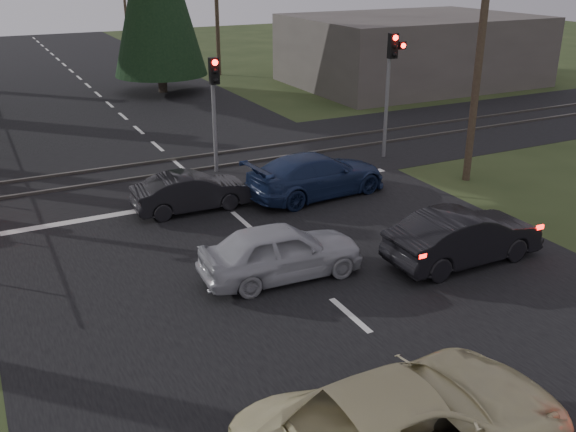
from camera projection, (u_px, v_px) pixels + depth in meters
ground at (350, 315)px, 14.00m from camera, size 120.00×120.00×0.00m
road at (198, 182)px, 22.27m from camera, size 14.00×100.00×0.01m
rail_corridor at (180, 166)px, 23.92m from camera, size 120.00×8.00×0.01m
stop_line at (216, 198)px, 20.78m from camera, size 13.00×0.35×0.00m
rail_near at (187, 171)px, 23.25m from camera, size 120.00×0.12×0.10m
rail_far at (173, 159)px, 24.57m from camera, size 120.00×0.12×0.10m
traffic_signal_right at (391, 71)px, 23.74m from camera, size 0.68×0.48×4.70m
traffic_signal_center at (214, 95)px, 22.19m from camera, size 0.32×0.48×4.10m
utility_pole_near at (481, 41)px, 20.73m from camera, size 1.80×0.26×9.00m
utility_pole_mid at (216, 0)px, 40.59m from camera, size 1.80×0.26×9.00m
building_right at (412, 50)px, 38.95m from camera, size 14.00×10.00×4.00m
cream_coupe at (410, 424)px, 9.67m from camera, size 5.32×2.55×1.46m
dark_hatchback at (464, 237)px, 16.22m from camera, size 4.19×1.50×1.38m
silver_car at (281, 251)px, 15.44m from camera, size 4.07×1.80×1.36m
blue_sedan at (316, 175)px, 20.77m from camera, size 4.97×2.42×1.39m
dark_car_far at (192, 192)px, 19.60m from camera, size 3.59×1.30×1.18m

